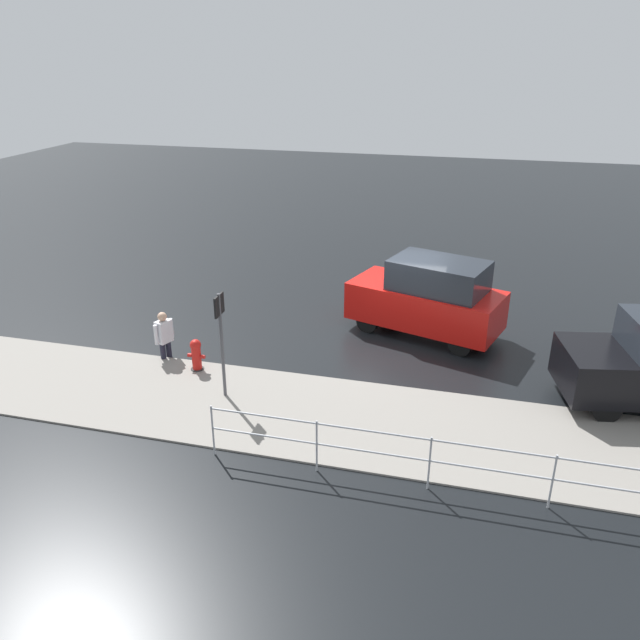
# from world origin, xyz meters

# --- Properties ---
(ground_plane) EXTENTS (60.00, 60.00, 0.00)m
(ground_plane) POSITION_xyz_m (0.00, 0.00, 0.00)
(ground_plane) COLOR black
(kerb_strip) EXTENTS (24.00, 3.20, 0.04)m
(kerb_strip) POSITION_xyz_m (0.00, 4.20, 0.02)
(kerb_strip) COLOR gray
(kerb_strip) RESTS_ON ground
(moving_hatchback) EXTENTS (4.23, 2.81, 2.06)m
(moving_hatchback) POSITION_xyz_m (-0.89, -0.44, 1.03)
(moving_hatchback) COLOR red
(moving_hatchback) RESTS_ON ground
(fire_hydrant) EXTENTS (0.42, 0.31, 0.80)m
(fire_hydrant) POSITION_xyz_m (4.12, 2.99, 0.40)
(fire_hydrant) COLOR red
(fire_hydrant) RESTS_ON ground
(pedestrian) EXTENTS (0.35, 0.54, 1.22)m
(pedestrian) POSITION_xyz_m (5.12, 2.59, 0.68)
(pedestrian) COLOR silver
(pedestrian) RESTS_ON ground
(metal_railing) EXTENTS (7.93, 0.04, 1.05)m
(metal_railing) POSITION_xyz_m (-1.54, 5.94, 0.72)
(metal_railing) COLOR #B7BABF
(metal_railing) RESTS_ON ground
(sign_post) EXTENTS (0.07, 0.44, 2.40)m
(sign_post) POSITION_xyz_m (3.03, 3.93, 1.58)
(sign_post) COLOR #4C4C51
(sign_post) RESTS_ON ground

